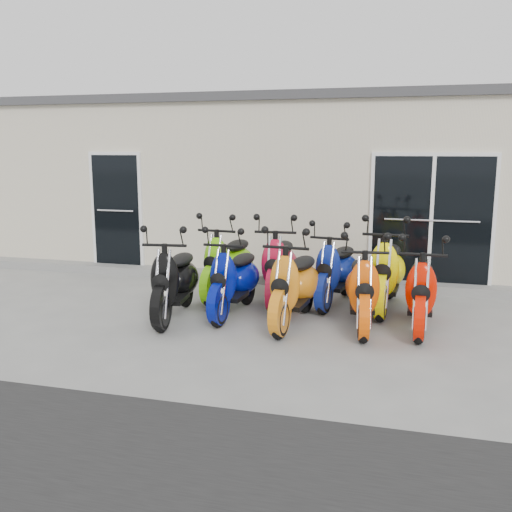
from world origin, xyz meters
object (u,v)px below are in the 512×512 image
object	(u,v)px
scooter_front_blue	(234,269)
scooter_back_yellow	(387,261)
scooter_front_black	(174,270)
scooter_back_red	(280,256)
scooter_front_orange_a	(295,274)
scooter_front_orange_b	(363,278)
scooter_back_blue	(337,261)
scooter_front_red	(422,280)
scooter_back_green	(228,254)

from	to	relation	value
scooter_front_blue	scooter_back_yellow	size ratio (longest dim) A/B	0.91
scooter_front_black	scooter_back_yellow	distance (m)	3.13
scooter_front_black	scooter_back_red	world-z (taller)	scooter_back_red
scooter_front_orange_a	scooter_front_orange_b	size ratio (longest dim) A/B	1.03
scooter_front_orange_a	scooter_back_red	size ratio (longest dim) A/B	0.98
scooter_front_black	scooter_back_yellow	xyz separation A→B (m)	(2.87, 1.26, 0.04)
scooter_front_blue	scooter_front_orange_a	distance (m)	0.96
scooter_front_orange_a	scooter_front_orange_b	world-z (taller)	scooter_front_orange_a
scooter_back_red	scooter_back_blue	distance (m)	0.89
scooter_front_red	scooter_back_red	size ratio (longest dim) A/B	0.93
scooter_front_orange_b	scooter_front_red	distance (m)	0.77
scooter_front_orange_b	scooter_back_green	world-z (taller)	scooter_back_green
scooter_front_red	scooter_back_yellow	distance (m)	0.99
scooter_front_blue	scooter_back_blue	xyz separation A→B (m)	(1.34, 0.96, 0.00)
scooter_front_black	scooter_back_red	size ratio (longest dim) A/B	0.97
scooter_front_orange_a	scooter_back_red	bearing A→B (deg)	117.45
scooter_back_green	scooter_front_black	bearing A→B (deg)	-101.21
scooter_front_blue	scooter_front_black	bearing A→B (deg)	-150.57
scooter_front_orange_a	scooter_back_green	bearing A→B (deg)	144.03
scooter_front_orange_a	scooter_back_blue	size ratio (longest dim) A/B	1.04
scooter_front_orange_b	scooter_back_green	size ratio (longest dim) A/B	0.96
scooter_back_blue	scooter_front_orange_a	bearing A→B (deg)	-100.31
scooter_back_green	scooter_front_blue	bearing A→B (deg)	-62.00
scooter_back_green	scooter_back_yellow	bearing A→B (deg)	3.96
scooter_front_orange_b	scooter_front_red	bearing A→B (deg)	3.15
scooter_front_orange_b	scooter_front_red	xyz separation A→B (m)	(0.76, 0.13, -0.01)
scooter_back_green	scooter_back_yellow	size ratio (longest dim) A/B	0.96
scooter_front_blue	scooter_back_green	distance (m)	1.00
scooter_front_black	scooter_back_green	world-z (taller)	scooter_back_green
scooter_front_blue	scooter_front_orange_a	size ratio (longest dim) A/B	0.95
scooter_front_orange_b	scooter_back_yellow	bearing A→B (deg)	67.57
scooter_front_black	scooter_back_green	size ratio (longest dim) A/B	0.98
scooter_back_blue	scooter_front_blue	bearing A→B (deg)	-135.49
scooter_front_black	scooter_front_blue	size ratio (longest dim) A/B	1.04
scooter_front_orange_a	scooter_front_orange_b	distance (m)	0.90
scooter_back_green	scooter_back_red	world-z (taller)	scooter_back_red
scooter_front_orange_b	scooter_back_blue	xyz separation A→B (m)	(-0.48, 1.08, -0.01)
scooter_front_red	scooter_back_red	distance (m)	2.30
scooter_front_orange_a	scooter_front_orange_b	bearing A→B (deg)	12.00
scooter_back_blue	scooter_back_yellow	world-z (taller)	scooter_back_yellow
scooter_front_blue	scooter_front_orange_b	world-z (taller)	scooter_front_orange_b
scooter_front_red	scooter_back_blue	xyz separation A→B (m)	(-1.24, 0.95, 0.00)
scooter_front_blue	scooter_back_blue	size ratio (longest dim) A/B	0.99
scooter_front_orange_a	scooter_front_red	world-z (taller)	scooter_front_orange_a
scooter_front_black	scooter_back_green	bearing A→B (deg)	66.98
scooter_front_black	scooter_back_red	xyz separation A→B (m)	(1.22, 1.28, 0.02)
scooter_front_black	scooter_front_orange_b	bearing A→B (deg)	-1.31
scooter_back_red	scooter_back_blue	bearing A→B (deg)	-0.38
scooter_back_red	scooter_back_yellow	size ratio (longest dim) A/B	0.98
scooter_front_blue	scooter_back_blue	world-z (taller)	scooter_back_blue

